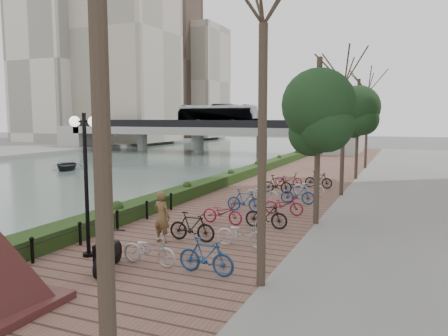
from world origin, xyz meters
The scene contains 12 objects.
river_water centered at (-15.00, 25.00, 0.01)m, with size 30.00×130.00×0.02m, color #41514D.
promenade centered at (4.00, 17.50, 0.25)m, with size 8.00×75.00×0.50m, color brown.
hedge centered at (0.60, 20.00, 0.80)m, with size 1.10×56.00×0.60m, color #1C3312.
chain_fence centered at (1.40, 2.00, 0.85)m, with size 0.10×14.10×0.70m.
lamppost centered at (2.44, 2.17, 3.66)m, with size 1.02×0.32×4.33m.
motorcycle centered at (3.79, 1.39, 1.00)m, with size 0.50×1.60×1.00m, color black, non-canonical shape.
pedestrian centered at (3.73, 4.34, 1.37)m, with size 0.64×0.42×1.75m, color brown.
bicycle_parking centered at (5.49, 10.02, 0.97)m, with size 2.40×17.32×1.00m.
street_trees centered at (8.00, 12.68, 3.69)m, with size 3.20×37.12×6.80m.
bridge centered at (-14.41, 45.00, 3.37)m, with size 36.00×10.77×6.50m.
boat centered at (-17.11, 22.37, 0.41)m, with size 2.67×3.74×0.78m, color black.
far_buildings centered at (-41.66, 65.91, 16.12)m, with size 35.00×38.00×38.00m.
Camera 1 is at (11.27, -8.09, 4.68)m, focal length 35.00 mm.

